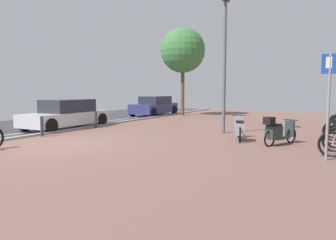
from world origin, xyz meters
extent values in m
cube|color=#7D584E|center=(4.80, 0.00, -0.03)|extent=(14.40, 40.00, 0.05)
cube|color=#A39294|center=(-2.40, 0.00, 0.04)|extent=(0.24, 40.00, 0.08)
torus|color=black|center=(7.95, 1.96, 0.33)|extent=(0.73, 0.12, 0.73)
cylinder|color=#B2B6BB|center=(8.03, 1.96, 0.59)|extent=(0.17, 0.04, 0.53)
torus|color=black|center=(8.01, 2.77, 0.34)|extent=(0.75, 0.22, 0.75)
torus|color=black|center=(7.97, 4.19, 0.31)|extent=(0.68, 0.13, 0.68)
torus|color=black|center=(7.94, 5.05, 0.34)|extent=(0.74, 0.23, 0.74)
cylinder|color=black|center=(8.01, 5.04, 0.60)|extent=(0.18, 0.06, 0.54)
torus|color=black|center=(7.95, 5.75, 0.33)|extent=(0.74, 0.11, 0.74)
torus|color=black|center=(5.11, 3.13, 0.26)|extent=(0.23, 0.56, 0.57)
torus|color=black|center=(4.72, 4.37, 0.26)|extent=(0.23, 0.56, 0.57)
cube|color=#A4A6B3|center=(4.92, 3.75, 0.23)|extent=(0.49, 0.78, 0.08)
cube|color=#A4A6B3|center=(5.04, 3.35, 0.44)|extent=(0.46, 0.64, 0.42)
cube|color=black|center=(5.04, 3.35, 0.69)|extent=(0.41, 0.58, 0.06)
cylinder|color=#A4A6B3|center=(4.73, 4.35, 0.54)|extent=(0.10, 0.14, 0.57)
cube|color=#A4A6B3|center=(4.75, 4.28, 0.51)|extent=(0.33, 0.17, 0.56)
cylinder|color=black|center=(4.73, 4.33, 0.82)|extent=(0.50, 0.18, 0.03)
torus|color=black|center=(6.16, 2.82, 0.25)|extent=(0.28, 0.52, 0.54)
torus|color=black|center=(6.68, 3.91, 0.25)|extent=(0.28, 0.52, 0.54)
cube|color=#303C3D|center=(6.42, 3.36, 0.22)|extent=(0.54, 0.73, 0.08)
cube|color=#303C3D|center=(6.25, 3.01, 0.43)|extent=(0.50, 0.61, 0.42)
cube|color=black|center=(6.25, 3.01, 0.68)|extent=(0.44, 0.55, 0.06)
cylinder|color=#303C3D|center=(6.67, 3.88, 0.52)|extent=(0.11, 0.14, 0.55)
cube|color=#303C3D|center=(6.63, 3.82, 0.49)|extent=(0.32, 0.21, 0.54)
cylinder|color=black|center=(6.65, 3.86, 0.78)|extent=(0.48, 0.25, 0.03)
cube|color=black|center=(6.14, 2.77, 0.83)|extent=(0.37, 0.37, 0.24)
cube|color=silver|center=(-3.28, 3.39, 0.46)|extent=(1.69, 4.29, 0.57)
cube|color=#282D38|center=(-3.28, 3.55, 1.04)|extent=(1.42, 2.35, 0.60)
cylinder|color=black|center=(-4.09, 5.02, 0.31)|extent=(0.20, 0.62, 0.62)
cylinder|color=black|center=(-2.47, 5.02, 0.31)|extent=(0.20, 0.62, 0.62)
cylinder|color=black|center=(-4.09, 1.77, 0.31)|extent=(0.20, 0.62, 0.62)
cylinder|color=black|center=(-2.47, 1.77, 0.31)|extent=(0.20, 0.62, 0.62)
cube|color=navy|center=(-3.43, 11.89, 0.49)|extent=(1.70, 4.07, 0.65)
cube|color=#282D38|center=(-3.43, 12.06, 1.07)|extent=(1.43, 2.27, 0.52)
cylinder|color=black|center=(-4.24, 13.40, 0.31)|extent=(0.20, 0.62, 0.62)
cylinder|color=black|center=(-2.62, 13.40, 0.31)|extent=(0.20, 0.62, 0.62)
cylinder|color=black|center=(-4.24, 10.37, 0.31)|extent=(0.20, 0.62, 0.62)
cylinder|color=black|center=(-2.62, 10.37, 0.31)|extent=(0.20, 0.62, 0.62)
cylinder|color=gray|center=(7.83, 1.43, 1.35)|extent=(0.07, 0.07, 2.70)
cube|color=#1B44A7|center=(7.83, 1.41, 2.45)|extent=(0.40, 0.02, 0.50)
cube|color=white|center=(7.80, 1.40, 2.48)|extent=(0.14, 0.01, 0.28)
cylinder|color=slate|center=(3.87, 5.12, 2.65)|extent=(0.14, 0.14, 5.31)
cylinder|color=brown|center=(-1.62, 12.75, 1.71)|extent=(0.24, 0.24, 3.42)
sphere|color=#41803F|center=(-1.62, 12.75, 4.50)|extent=(3.09, 3.09, 3.09)
cylinder|color=#38383D|center=(-2.05, 0.95, 0.39)|extent=(0.12, 0.12, 0.78)
cylinder|color=#38383D|center=(-2.05, 4.09, 0.39)|extent=(0.12, 0.12, 0.78)
camera|label=1|loc=(8.04, -7.65, 1.81)|focal=34.34mm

